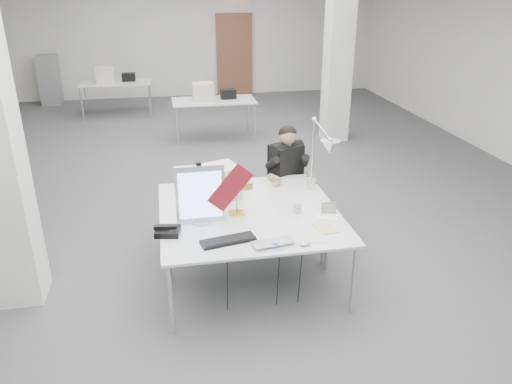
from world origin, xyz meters
The scene contains 23 objects.
room_shell centered at (0.04, 0.13, 1.69)m, with size 10.04×14.04×3.24m.
desk_main centered at (0.00, -2.50, 0.74)m, with size 1.80×0.90×0.03m, color silver.
desk_second centered at (0.00, -1.60, 0.74)m, with size 1.80×0.90×0.03m, color silver.
bg_desk_a centered at (0.20, 3.00, 0.74)m, with size 1.60×0.80×0.03m, color silver.
bg_desk_b centered at (-1.80, 5.20, 0.74)m, with size 1.60×0.80×0.03m, color silver.
filing_cabinet centered at (-3.50, 6.65, 0.60)m, with size 0.45×0.55×1.20m, color gray.
office_chair centered at (0.65, -1.00, 0.55)m, with size 0.54×0.54×1.09m, color black, non-canonical shape.
seated_person centered at (0.65, -1.05, 0.90)m, with size 0.47×0.59×0.88m, color black, non-canonical shape.
monitor centered at (-0.50, -2.20, 1.05)m, with size 0.47×0.05×0.58m, color silver.
pennant centered at (-0.21, -2.23, 1.11)m, with size 0.48×0.01×0.20m, color maroon.
keyboard centered at (-0.30, -2.64, 0.77)m, with size 0.50×0.17×0.02m, color black.
laptop centered at (0.10, -2.82, 0.77)m, with size 0.38×0.24×0.03m, color #ACACB0.
mouse centered at (0.36, -2.84, 0.77)m, with size 0.10×0.06×0.04m, color silver.
bankers_lamp centered at (-0.13, -2.08, 0.92)m, with size 0.28×0.11×0.32m, color gold, non-canonical shape.
desk_phone centered at (-0.83, -2.39, 0.78)m, with size 0.22×0.20×0.06m, color black.
picture_frame_left centered at (-0.62, -2.11, 0.80)m, with size 0.12×0.01×0.10m, color #A58047.
picture_frame_right centered at (0.78, -2.24, 0.81)m, with size 0.15×0.01×0.12m, color #AD934A.
desk_clock centered at (0.48, -2.17, 0.81)m, with size 0.10×0.10×0.03m, color silver.
paper_stack_a centered at (0.50, -2.68, 0.76)m, with size 0.19×0.27×0.01m, color silver.
paper_stack_b centered at (0.64, -2.56, 0.76)m, with size 0.18×0.24×0.01m, color #D0C57C.
paper_stack_c centered at (0.76, -2.33, 0.76)m, with size 0.20×0.14×0.01m, color white.
beige_monitor centered at (-0.24, -1.62, 0.93)m, with size 0.37×0.35×0.35m, color beige.
architect_lamp centered at (0.79, -1.84, 1.24)m, with size 0.26×0.76×0.98m, color silver, non-canonical shape.
Camera 1 is at (-0.79, -6.58, 2.95)m, focal length 35.00 mm.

